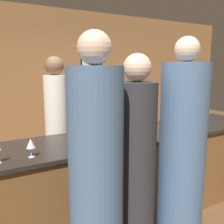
{
  "coord_description": "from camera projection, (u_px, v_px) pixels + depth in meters",
  "views": [
    {
      "loc": [
        -1.63,
        -2.26,
        1.74
      ],
      "look_at": [
        -0.29,
        0.1,
        1.25
      ],
      "focal_mm": 40.0,
      "sensor_mm": 36.0,
      "label": 1
    }
  ],
  "objects": [
    {
      "name": "ground_plane",
      "position": [
        137.0,
        212.0,
        3.04
      ],
      "size": [
        14.0,
        14.0,
        0.0
      ],
      "primitive_type": "plane",
      "color": "brown"
    },
    {
      "name": "back_wall",
      "position": [
        67.0,
        85.0,
        4.83
      ],
      "size": [
        8.0,
        0.08,
        2.8
      ],
      "color": "olive",
      "rests_on": "ground_plane"
    },
    {
      "name": "bar_counter",
      "position": [
        138.0,
        173.0,
        2.95
      ],
      "size": [
        3.51,
        0.78,
        1.0
      ],
      "color": "brown",
      "rests_on": "ground_plane"
    },
    {
      "name": "bartender",
      "position": [
        57.0,
        135.0,
        3.15
      ],
      "size": [
        0.28,
        0.28,
        1.87
      ],
      "rotation": [
        0.0,
        0.0,
        3.14
      ],
      "color": "silver",
      "rests_on": "ground_plane"
    },
    {
      "name": "guest_1",
      "position": [
        181.0,
        164.0,
        2.13
      ],
      "size": [
        0.39,
        0.39,
        1.98
      ],
      "color": "#4C6B93",
      "rests_on": "ground_plane"
    },
    {
      "name": "guest_2",
      "position": [
        96.0,
        191.0,
        1.68
      ],
      "size": [
        0.36,
        0.36,
        1.96
      ],
      "color": "#4C6B93",
      "rests_on": "ground_plane"
    },
    {
      "name": "guest_3",
      "position": [
        135.0,
        177.0,
        2.0
      ],
      "size": [
        0.32,
        0.32,
        1.84
      ],
      "color": "#2D2D33",
      "rests_on": "ground_plane"
    },
    {
      "name": "wine_bottle_0",
      "position": [
        196.0,
        109.0,
        3.7
      ],
      "size": [
        0.07,
        0.07,
        0.31
      ],
      "color": "#19381E",
      "rests_on": "bar_counter"
    },
    {
      "name": "wine_glass_0",
      "position": [
        102.0,
        129.0,
        2.47
      ],
      "size": [
        0.08,
        0.08,
        0.18
      ],
      "color": "silver",
      "rests_on": "bar_counter"
    },
    {
      "name": "wine_glass_2",
      "position": [
        31.0,
        144.0,
        2.06
      ],
      "size": [
        0.08,
        0.08,
        0.16
      ],
      "color": "silver",
      "rests_on": "bar_counter"
    }
  ]
}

